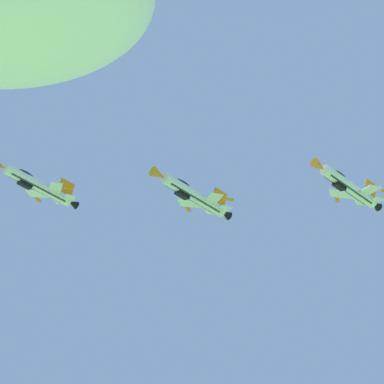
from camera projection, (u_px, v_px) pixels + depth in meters
fighter_jet_lead at (37, 185)px, 125.44m from camera, size 12.30×12.64×4.73m
fighter_jet_left_wing at (193, 195)px, 120.82m from camera, size 12.26×12.64×4.86m
fighter_jet_right_wing at (348, 186)px, 122.84m from camera, size 12.22×12.64×4.98m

